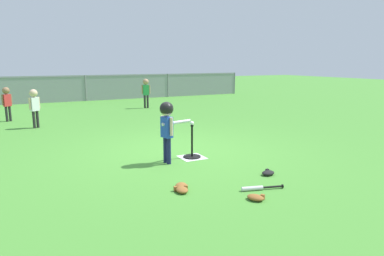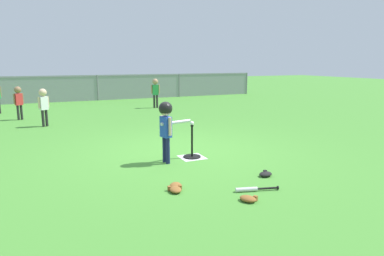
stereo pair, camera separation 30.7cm
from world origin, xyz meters
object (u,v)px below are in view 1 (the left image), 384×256
baseball_on_tee (192,123)px  fielder_deep_left (34,103)px  batting_tee (192,153)px  glove_by_plate (256,197)px  fielder_deep_center (7,99)px  glove_near_bats (268,173)px  glove_outfield_drop (181,186)px  spare_bat_silver (256,188)px  fielder_deep_right (146,89)px  batter_child (167,120)px  glove_tossed_aside (182,190)px

baseball_on_tee → fielder_deep_left: 5.02m
batting_tee → glove_by_plate: size_ratio=2.24×
batting_tee → glove_by_plate: (-0.18, -2.12, -0.06)m
fielder_deep_center → glove_near_bats: 8.20m
glove_outfield_drop → spare_bat_silver: bearing=-31.3°
fielder_deep_left → fielder_deep_right: fielder_deep_right is taller
fielder_deep_left → fielder_deep_right: bearing=31.6°
batter_child → fielder_deep_left: bearing=112.1°
glove_near_bats → baseball_on_tee: bearing=112.8°
glove_tossed_aside → glove_outfield_drop: bearing=65.5°
batting_tee → fielder_deep_center: fielder_deep_center is taller
glove_tossed_aside → batter_child: bearing=74.6°
spare_bat_silver → glove_near_bats: bearing=37.6°
spare_bat_silver → glove_outfield_drop: glove_outfield_drop is taller
batter_child → baseball_on_tee: bearing=13.3°
fielder_deep_center → glove_near_bats: fielder_deep_center is taller
batting_tee → glove_outfield_drop: size_ratio=2.24×
batting_tee → baseball_on_tee: baseball_on_tee is taller
fielder_deep_left → glove_by_plate: fielder_deep_left is taller
fielder_deep_right → glove_outfield_drop: bearing=-106.4°
spare_bat_silver → glove_by_plate: bearing=-129.0°
fielder_deep_left → glove_tossed_aside: 6.09m
glove_outfield_drop → baseball_on_tee: bearing=57.4°
batting_tee → glove_tossed_aside: batting_tee is taller
baseball_on_tee → spare_bat_silver: bearing=-88.8°
fielder_deep_left → glove_near_bats: fielder_deep_left is taller
fielder_deep_center → fielder_deep_right: fielder_deep_right is taller
fielder_deep_right → glove_tossed_aside: (-2.47, -8.30, -0.68)m
glove_outfield_drop → batting_tee: bearing=57.4°
batting_tee → spare_bat_silver: (0.04, -1.85, -0.06)m
glove_by_plate → glove_outfield_drop: (-0.66, 0.80, 0.00)m
fielder_deep_right → fielder_deep_left: bearing=-148.4°
batting_tee → baseball_on_tee: bearing=0.0°
fielder_deep_left → glove_by_plate: 6.93m
batting_tee → fielder_deep_center: bearing=117.3°
batter_child → glove_outfield_drop: 1.42m
batter_child → glove_by_plate: bearing=-79.8°
fielder_deep_center → glove_tossed_aside: fielder_deep_center is taller
batting_tee → glove_tossed_aside: 1.71m
fielder_deep_center → batter_child: bearing=-67.4°
batter_child → glove_outfield_drop: (-0.30, -1.19, -0.73)m
fielder_deep_right → fielder_deep_center: bearing=-168.4°
baseball_on_tee → glove_near_bats: (0.60, -1.42, -0.60)m
fielder_deep_left → glove_tossed_aside: bearing=-75.9°
glove_by_plate → baseball_on_tee: bearing=85.2°
glove_by_plate → glove_near_bats: (0.78, 0.70, 0.00)m
spare_bat_silver → glove_outfield_drop: 1.03m
baseball_on_tee → glove_tossed_aside: bearing=-121.9°
fielder_deep_left → batting_tee: bearing=-61.7°
spare_bat_silver → glove_outfield_drop: size_ratio=2.24×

